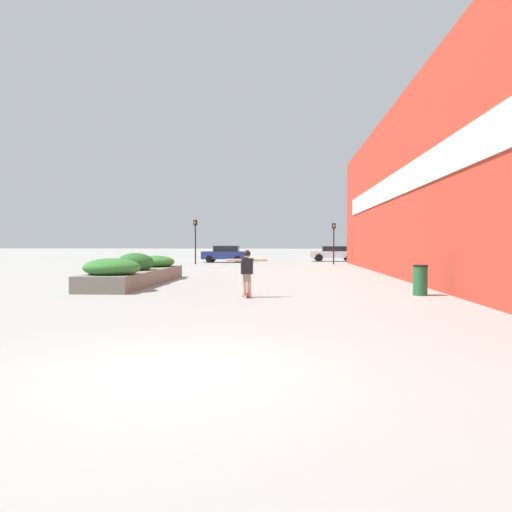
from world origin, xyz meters
TOP-DOWN VIEW (x-y plane):
  - ground_plane at (0.00, 0.00)m, footprint 300.00×300.00m
  - building_wall_right at (7.02, 16.51)m, footprint 0.67×37.10m
  - planter_box at (-4.90, 12.78)m, footprint 2.05×8.29m
  - skateboard at (0.12, 8.36)m, footprint 0.36×0.67m
  - skateboarder at (0.12, 8.36)m, footprint 1.28×0.44m
  - trash_bin at (5.74, 9.27)m, footprint 0.48×0.48m
  - car_leftmost at (5.91, 38.12)m, footprint 4.60×1.91m
  - car_center_left at (-4.15, 34.86)m, footprint 4.05×1.87m
  - car_center_right at (16.38, 38.66)m, footprint 4.19×2.03m
  - traffic_light_left at (-6.09, 31.01)m, footprint 0.28×0.30m
  - traffic_light_right at (5.21, 31.51)m, footprint 0.28×0.30m

SIDE VIEW (x-z plane):
  - ground_plane at x=0.00m, z-range 0.00..0.00m
  - skateboard at x=0.12m, z-range 0.02..0.12m
  - trash_bin at x=5.74m, z-range 0.00..1.00m
  - planter_box at x=-4.90m, z-range -0.14..1.17m
  - car_center_left at x=-4.15m, z-range 0.03..1.53m
  - car_leftmost at x=5.91m, z-range 0.06..1.51m
  - car_center_right at x=16.38m, z-range 0.04..1.68m
  - skateboarder at x=0.12m, z-range 0.24..1.64m
  - traffic_light_right at x=5.21m, z-range 0.62..3.99m
  - traffic_light_left at x=-6.09m, z-range 0.65..4.29m
  - building_wall_right at x=7.02m, z-range 0.00..8.70m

